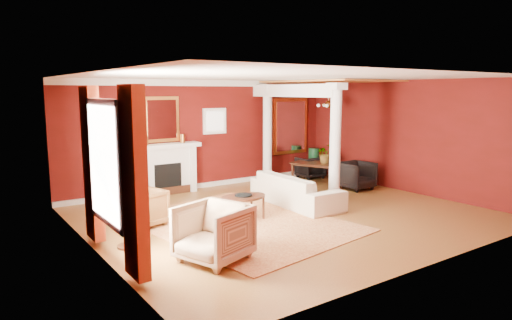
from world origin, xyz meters
TOP-DOWN VIEW (x-y plane):
  - ground at (0.00, 0.00)m, footprint 8.00×8.00m
  - room_shell at (0.00, 0.00)m, footprint 8.04×7.04m
  - fireplace at (-1.30, 3.32)m, footprint 1.85×0.42m
  - overmantel_mirror at (-1.30, 3.45)m, footprint 0.95×0.07m
  - flank_window_left at (-2.85, 3.46)m, footprint 0.70×0.07m
  - flank_window_right at (0.25, 3.46)m, footprint 0.70×0.07m
  - left_window at (-3.89, -0.60)m, footprint 0.21×2.55m
  - column_front at (1.70, 0.30)m, footprint 0.36×0.36m
  - column_back at (1.70, 3.00)m, footprint 0.36×0.36m
  - header_beam at (1.70, 1.90)m, footprint 0.30×3.20m
  - amber_ceiling at (2.85, 1.75)m, footprint 2.30×3.40m
  - dining_mirror at (2.90, 3.45)m, footprint 1.30×0.07m
  - chandelier at (2.90, 1.80)m, footprint 0.60×0.62m
  - crown_trim at (0.00, 3.46)m, footprint 8.00×0.08m
  - base_trim at (0.00, 3.46)m, footprint 8.00×0.08m
  - rug at (-1.20, 0.00)m, footprint 3.89×4.82m
  - sofa at (0.69, 0.52)m, footprint 0.80×2.47m
  - armchair_leopard at (-2.87, 0.91)m, footprint 0.91×0.94m
  - armchair_stripe at (-2.62, -1.47)m, footprint 1.16×1.20m
  - coffee_table at (-0.98, 0.17)m, footprint 0.99×0.99m
  - coffee_book at (-0.97, 0.21)m, footprint 0.17×0.04m
  - side_table at (-3.48, -0.12)m, footprint 0.55×0.55m
  - dining_table at (2.95, 2.02)m, footprint 1.18×1.77m
  - dining_chair_near at (3.12, 0.91)m, footprint 0.83×0.78m
  - dining_chair_far at (3.17, 2.82)m, footprint 0.73×0.69m
  - green_urn at (3.48, 3.00)m, footprint 0.37×0.37m
  - potted_plant at (2.98, 1.96)m, footprint 0.64×0.67m

SIDE VIEW (x-z plane):
  - ground at x=0.00m, z-range 0.00..0.00m
  - rug at x=-1.20m, z-range 0.00..0.02m
  - base_trim at x=0.00m, z-range 0.00..0.12m
  - green_urn at x=3.48m, z-range -0.10..0.79m
  - dining_chair_far at x=3.17m, z-range 0.00..0.71m
  - armchair_leopard at x=-2.87m, z-range 0.00..0.80m
  - dining_chair_near at x=3.12m, z-range 0.00..0.82m
  - coffee_table at x=-0.98m, z-range 0.20..0.70m
  - dining_table at x=2.95m, z-range 0.00..0.93m
  - sofa at x=0.69m, z-range 0.00..0.95m
  - armchair_stripe at x=-2.62m, z-range 0.00..0.99m
  - coffee_book at x=-0.97m, z-range 0.50..0.73m
  - fireplace at x=-1.30m, z-range 0.00..1.29m
  - side_table at x=-3.48m, z-range 0.22..1.59m
  - potted_plant at x=2.98m, z-range 0.93..1.36m
  - left_window at x=-3.89m, z-range 0.12..2.72m
  - column_front at x=1.70m, z-range 0.03..2.83m
  - column_back at x=1.70m, z-range 0.03..2.83m
  - dining_mirror at x=2.90m, z-range 0.70..2.40m
  - flank_window_left at x=-2.85m, z-range 1.45..2.15m
  - flank_window_right at x=0.25m, z-range 1.45..2.15m
  - overmantel_mirror at x=-1.30m, z-range 1.33..2.47m
  - room_shell at x=0.00m, z-range 0.56..3.48m
  - chandelier at x=2.90m, z-range 1.87..2.62m
  - header_beam at x=1.70m, z-range 2.46..2.78m
  - crown_trim at x=0.00m, z-range 2.74..2.90m
  - amber_ceiling at x=2.85m, z-range 2.85..2.89m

